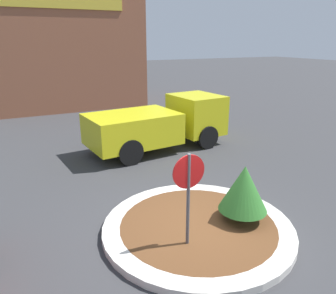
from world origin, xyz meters
TOP-DOWN VIEW (x-y plane):
  - ground_plane at (0.00, 0.00)m, footprint 120.00×120.00m
  - traffic_island at (0.00, 0.00)m, footprint 4.39×4.39m
  - stop_sign at (-0.59, -0.54)m, footprint 0.70×0.07m
  - island_shrub at (1.04, -0.28)m, footprint 1.13×1.13m
  - utility_truck at (1.80, 5.86)m, footprint 5.76×2.74m
  - storefront_building at (-0.29, 17.34)m, footprint 10.25×6.07m

SIDE VIEW (x-z plane):
  - ground_plane at x=0.00m, z-range 0.00..0.00m
  - traffic_island at x=0.00m, z-range 0.00..0.17m
  - island_shrub at x=1.04m, z-range 0.30..1.66m
  - utility_truck at x=1.80m, z-range 0.05..2.07m
  - stop_sign at x=-0.59m, z-range 0.41..2.57m
  - storefront_building at x=-0.29m, z-range 0.00..7.10m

